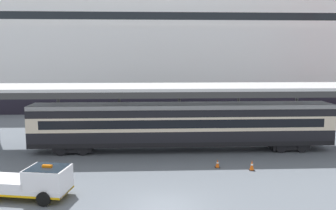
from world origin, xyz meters
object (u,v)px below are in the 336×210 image
object	(u,v)px
cruise_ship	(56,38)
service_truck	(33,181)
train_carriage	(182,124)
traffic_cone_near	(217,163)
traffic_cone_mid	(252,165)

from	to	relation	value
cruise_ship	service_truck	world-z (taller)	cruise_ship
train_carriage	traffic_cone_near	bearing A→B (deg)	-65.86
cruise_ship	service_truck	distance (m)	45.81
cruise_ship	service_truck	bearing A→B (deg)	-77.71
service_truck	train_carriage	bearing A→B (deg)	46.18
cruise_ship	traffic_cone_mid	bearing A→B (deg)	-59.02
service_truck	traffic_cone_mid	xyz separation A→B (m)	(14.09, 4.33, -0.61)
traffic_cone_near	cruise_ship	bearing A→B (deg)	118.86
service_truck	cruise_ship	bearing A→B (deg)	102.29
train_carriage	service_truck	world-z (taller)	train_carriage
train_carriage	traffic_cone_near	distance (m)	5.70
service_truck	traffic_cone_near	distance (m)	12.81
train_carriage	traffic_cone_near	xyz separation A→B (m)	(2.18, -4.87, -2.00)
cruise_ship	traffic_cone_near	distance (m)	45.34
cruise_ship	train_carriage	size ratio (longest dim) A/B	4.88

